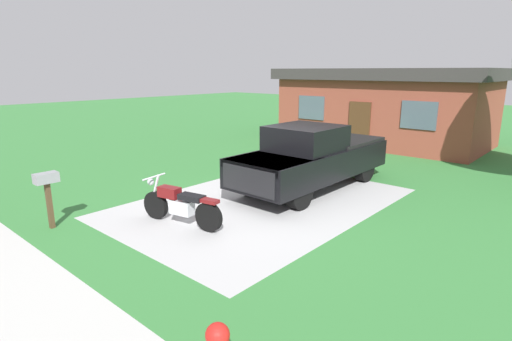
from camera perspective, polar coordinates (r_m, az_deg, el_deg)
name	(u,v)px	position (r m, az deg, el deg)	size (l,w,h in m)	color
ground_plane	(263,202)	(10.65, 0.94, -4.58)	(80.00, 80.00, 0.00)	#357938
driveway_pad	(263,202)	(10.65, 0.94, -4.56)	(5.24, 7.69, 0.01)	#B2B2B2
sidewalk_strip	(13,294)	(7.56, -31.27, -14.84)	(36.00, 1.80, 0.01)	#BBBBB6
motorcycle	(180,205)	(9.18, -10.73, -4.80)	(2.19, 0.78, 1.09)	black
pickup_truck	(314,156)	(11.89, 8.22, 2.02)	(2.02, 5.64, 1.90)	black
mailbox	(47,186)	(9.80, -27.62, -1.91)	(0.26, 0.48, 1.26)	#4C3823
neighbor_house	(385,105)	(20.36, 17.90, 8.82)	(9.60, 5.60, 3.50)	brown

